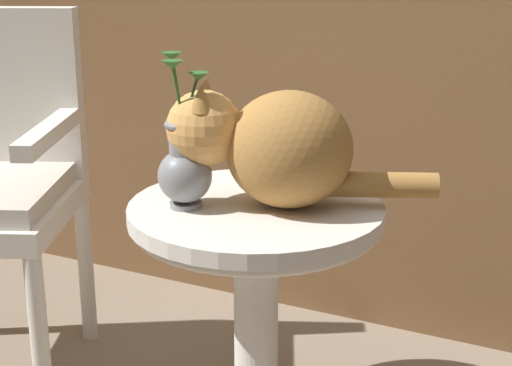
% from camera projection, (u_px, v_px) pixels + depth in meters
% --- Properties ---
extents(wicker_side_table, '(0.57, 0.57, 0.58)m').
position_uv_depth(wicker_side_table, '(256.00, 284.00, 1.77)').
color(wicker_side_table, silver).
rests_on(wicker_side_table, ground_plane).
extents(cat, '(0.56, 0.34, 0.28)m').
position_uv_depth(cat, '(275.00, 146.00, 1.66)').
color(cat, '#AD7A3D').
rests_on(cat, wicker_side_table).
extents(pewter_vase_with_ivy, '(0.13, 0.12, 0.33)m').
position_uv_depth(pewter_vase_with_ivy, '(185.00, 164.00, 1.66)').
color(pewter_vase_with_ivy, gray).
rests_on(pewter_vase_with_ivy, wicker_side_table).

